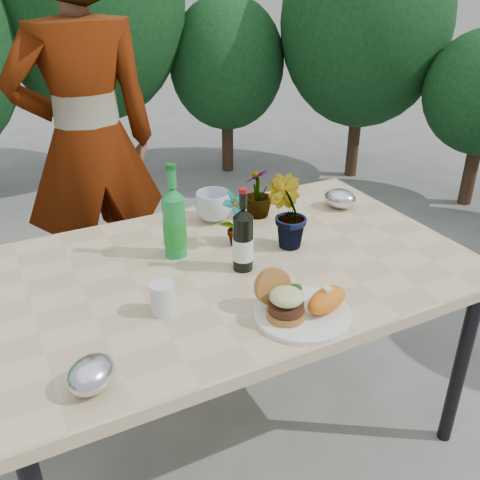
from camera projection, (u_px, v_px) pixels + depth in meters
name	position (u px, v px, depth m)	size (l,w,h in m)	color
ground	(231.00, 427.00, 2.13)	(80.00, 80.00, 0.00)	slate
patio_table	(229.00, 279.00, 1.81)	(1.60, 1.00, 0.75)	#D1BA8B
shrub_hedge	(172.00, 57.00, 3.07)	(6.80, 5.21, 2.37)	#382316
dinner_plate	(302.00, 314.00, 1.52)	(0.28, 0.28, 0.01)	white
burger_stack	(283.00, 300.00, 1.49)	(0.11, 0.16, 0.11)	#B7722D
sweet_potato	(327.00, 300.00, 1.52)	(0.15, 0.08, 0.06)	orange
grilled_veg	(290.00, 290.00, 1.59)	(0.08, 0.05, 0.03)	olive
wine_bottle	(243.00, 240.00, 1.71)	(0.07, 0.07, 0.28)	black
sparkling_water	(174.00, 223.00, 1.79)	(0.08, 0.08, 0.33)	#1A9139
plastic_cup	(163.00, 298.00, 1.52)	(0.07, 0.07, 0.10)	silver
seedling_left	(235.00, 219.00, 1.86)	(0.11, 0.07, 0.20)	#1F571E
seedling_mid	(287.00, 213.00, 1.85)	(0.14, 0.11, 0.26)	#25521C
seedling_right	(258.00, 192.00, 2.09)	(0.11, 0.11, 0.20)	#1F511C
blue_bowl	(213.00, 206.00, 2.07)	(0.14, 0.14, 0.11)	silver
foil_packet_left	(91.00, 374.00, 1.25)	(0.13, 0.11, 0.08)	silver
foil_packet_right	(340.00, 199.00, 2.18)	(0.13, 0.11, 0.08)	silver
person	(89.00, 145.00, 2.42)	(0.66, 0.44, 1.82)	#8A5545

